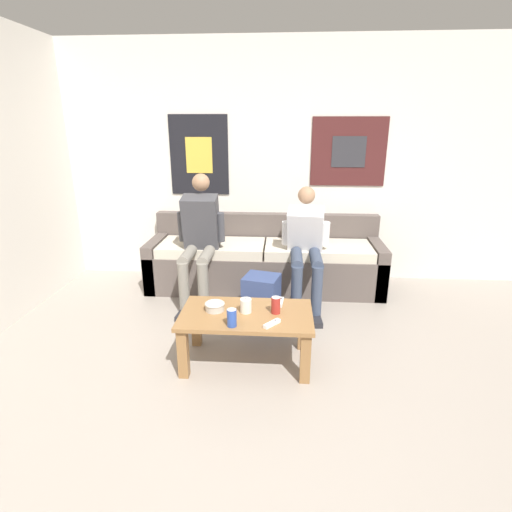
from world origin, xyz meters
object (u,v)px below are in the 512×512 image
at_px(person_seated_teen, 306,244).
at_px(backpack, 261,299).
at_px(ceramic_bowl, 215,306).
at_px(drink_can_blue, 232,318).
at_px(coffee_table, 246,323).
at_px(game_controller_near_right, 272,324).
at_px(person_seated_adult, 199,235).
at_px(pillar_candle, 246,306).
at_px(game_controller_near_left, 281,302).
at_px(couch, 265,262).
at_px(drink_can_red, 276,305).

xyz_separation_m(person_seated_teen, backpack, (-0.41, -0.42, -0.41)).
xyz_separation_m(ceramic_bowl, drink_can_blue, (0.15, -0.23, 0.03)).
xyz_separation_m(coffee_table, backpack, (0.07, 0.68, -0.12)).
relative_size(backpack, game_controller_near_right, 3.18).
bearing_deg(person_seated_adult, pillar_candle, -62.97).
bearing_deg(coffee_table, person_seated_adult, 116.88).
distance_m(person_seated_teen, game_controller_near_left, 0.96).
bearing_deg(game_controller_near_right, game_controller_near_left, 80.93).
relative_size(person_seated_teen, backpack, 2.66).
relative_size(person_seated_adult, pillar_candle, 10.77).
height_order(couch, person_seated_teen, person_seated_teen).
bearing_deg(ceramic_bowl, drink_can_blue, -55.82).
relative_size(drink_can_red, game_controller_near_left, 0.85).
bearing_deg(backpack, coffee_table, -95.80).
distance_m(ceramic_bowl, drink_can_red, 0.45).
distance_m(ceramic_bowl, game_controller_near_left, 0.50).
distance_m(person_seated_teen, ceramic_bowl, 1.29).
bearing_deg(couch, pillar_candle, -92.67).
relative_size(ceramic_bowl, game_controller_near_left, 1.00).
relative_size(coffee_table, game_controller_near_left, 6.52).
bearing_deg(couch, drink_can_red, -84.26).
bearing_deg(person_seated_adult, game_controller_near_right, -59.51).
xyz_separation_m(coffee_table, game_controller_near_right, (0.19, -0.17, 0.09)).
xyz_separation_m(drink_can_blue, game_controller_near_right, (0.27, 0.03, -0.05)).
distance_m(person_seated_adult, person_seated_teen, 1.04).
height_order(drink_can_blue, drink_can_red, same).
bearing_deg(game_controller_near_left, couch, 97.96).
height_order(couch, game_controller_near_right, couch).
height_order(person_seated_adult, backpack, person_seated_adult).
height_order(backpack, game_controller_near_left, game_controller_near_left).
bearing_deg(pillar_candle, game_controller_near_right, -43.53).
relative_size(couch, ceramic_bowl, 16.83).
height_order(person_seated_teen, ceramic_bowl, person_seated_teen).
xyz_separation_m(coffee_table, person_seated_teen, (0.48, 1.09, 0.28)).
height_order(backpack, ceramic_bowl, ceramic_bowl).
xyz_separation_m(person_seated_teen, drink_can_red, (-0.26, -1.08, -0.14)).
height_order(person_seated_teen, pillar_candle, person_seated_teen).
bearing_deg(drink_can_red, game_controller_near_right, -96.37).
bearing_deg(person_seated_adult, drink_can_red, -54.69).
relative_size(ceramic_bowl, drink_can_blue, 1.18).
distance_m(coffee_table, backpack, 0.69).
height_order(ceramic_bowl, drink_can_red, drink_can_red).
xyz_separation_m(couch, person_seated_teen, (0.41, -0.39, 0.33)).
height_order(ceramic_bowl, game_controller_near_right, ceramic_bowl).
distance_m(person_seated_teen, pillar_candle, 1.19).
bearing_deg(game_controller_near_right, pillar_candle, 136.47).
xyz_separation_m(couch, person_seated_adult, (-0.62, -0.38, 0.39)).
xyz_separation_m(person_seated_teen, pillar_candle, (-0.48, -1.08, -0.15)).
xyz_separation_m(person_seated_adult, person_seated_teen, (1.04, -0.01, -0.06)).
bearing_deg(game_controller_near_right, person_seated_teen, 77.34).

